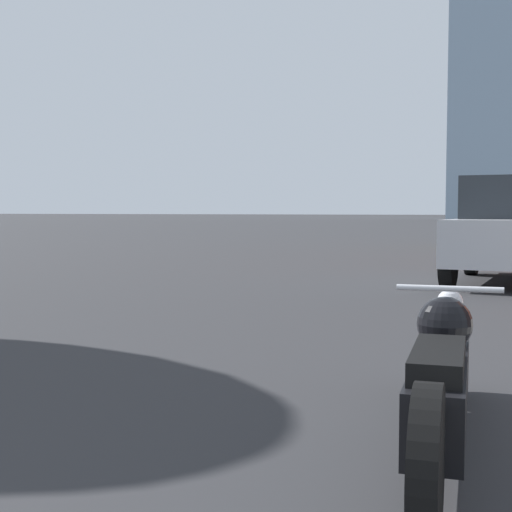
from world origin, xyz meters
The scene contains 3 objects.
distant_tower centered at (-2.91, 108.97, 27.91)m, with size 14.86×14.86×55.81m.
motorcycle centered at (3.76, 4.25, 0.35)m, with size 0.62×2.61×0.71m.
parked_car_silver centered at (3.55, 12.90, 0.84)m, with size 1.86×3.87×1.69m.
Camera 1 is at (4.27, 0.77, 1.16)m, focal length 50.00 mm.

